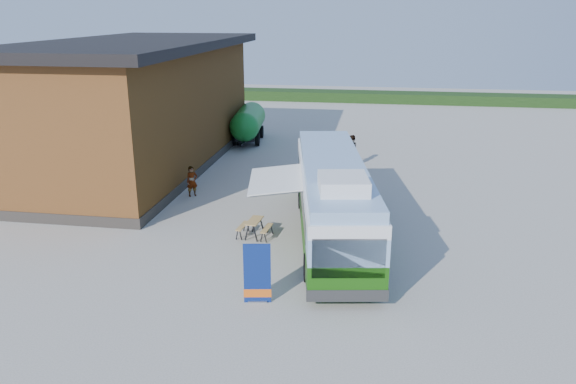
% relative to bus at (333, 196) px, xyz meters
% --- Properties ---
extents(ground, '(100.00, 100.00, 0.00)m').
position_rel_bus_xyz_m(ground, '(-1.85, -0.49, -1.81)').
color(ground, '#BCB7AD').
rests_on(ground, ground).
extents(barn, '(9.60, 21.20, 7.50)m').
position_rel_bus_xyz_m(barn, '(-12.35, 9.51, 1.78)').
color(barn, brown).
rests_on(barn, ground).
extents(hedge, '(40.00, 3.00, 1.00)m').
position_rel_bus_xyz_m(hedge, '(6.15, 37.51, -1.31)').
color(hedge, '#264419').
rests_on(hedge, ground).
extents(bus, '(4.63, 12.59, 3.79)m').
position_rel_bus_xyz_m(bus, '(0.00, 0.00, 0.00)').
color(bus, '#286110').
rests_on(bus, ground).
extents(awning, '(3.05, 4.27, 0.50)m').
position_rel_bus_xyz_m(awning, '(-2.03, -0.23, 0.96)').
color(awning, white).
rests_on(awning, ground).
extents(banner, '(0.90, 0.28, 2.08)m').
position_rel_bus_xyz_m(banner, '(-1.92, -5.93, -0.96)').
color(banner, navy).
rests_on(banner, ground).
extents(picnic_table, '(1.42, 1.28, 0.75)m').
position_rel_bus_xyz_m(picnic_table, '(-3.21, -0.48, -1.25)').
color(picnic_table, tan).
rests_on(picnic_table, ground).
extents(person_a, '(0.69, 0.65, 1.58)m').
position_rel_bus_xyz_m(person_a, '(-7.55, 4.36, -1.02)').
color(person_a, '#999999').
rests_on(person_a, ground).
extents(person_b, '(1.14, 1.18, 1.92)m').
position_rel_bus_xyz_m(person_b, '(0.17, 11.59, -0.85)').
color(person_b, '#999999').
rests_on(person_b, ground).
extents(slurry_tanker, '(2.49, 6.82, 2.52)m').
position_rel_bus_xyz_m(slurry_tanker, '(-7.55, 17.18, -0.36)').
color(slurry_tanker, '#167E29').
rests_on(slurry_tanker, ground).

